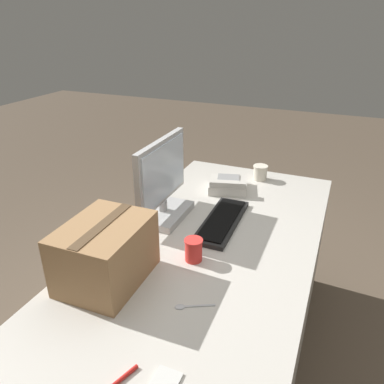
% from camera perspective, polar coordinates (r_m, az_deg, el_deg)
% --- Properties ---
extents(ground_plane, '(12.00, 12.00, 0.00)m').
position_cam_1_polar(ground_plane, '(2.18, 2.35, -24.25)').
color(ground_plane, brown).
extents(office_desk, '(1.80, 0.90, 0.75)m').
position_cam_1_polar(office_desk, '(1.91, 2.56, -16.90)').
color(office_desk, beige).
rests_on(office_desk, ground_plane).
extents(monitor, '(0.45, 0.22, 0.39)m').
position_cam_1_polar(monitor, '(1.79, -4.56, 0.96)').
color(monitor, '#B7B7B7').
rests_on(monitor, office_desk).
extents(keyboard, '(0.46, 0.16, 0.03)m').
position_cam_1_polar(keyboard, '(1.80, 4.60, -4.43)').
color(keyboard, black).
rests_on(keyboard, office_desk).
extents(desk_phone, '(0.25, 0.26, 0.08)m').
position_cam_1_polar(desk_phone, '(2.14, 5.50, 1.08)').
color(desk_phone, beige).
rests_on(desk_phone, office_desk).
extents(paper_cup_left, '(0.08, 0.08, 0.10)m').
position_cam_1_polar(paper_cup_left, '(1.53, 0.24, -8.79)').
color(paper_cup_left, red).
rests_on(paper_cup_left, office_desk).
extents(paper_cup_right, '(0.09, 0.09, 0.09)m').
position_cam_1_polar(paper_cup_right, '(2.30, 10.34, 2.94)').
color(paper_cup_right, beige).
rests_on(paper_cup_right, office_desk).
extents(spoon, '(0.08, 0.13, 0.00)m').
position_cam_1_polar(spoon, '(1.34, -0.66, -17.04)').
color(spoon, '#B2B2B7').
rests_on(spoon, office_desk).
extents(cardboard_box, '(0.35, 0.27, 0.24)m').
position_cam_1_polar(cardboard_box, '(1.43, -13.04, -8.99)').
color(cardboard_box, '#9E754C').
rests_on(cardboard_box, office_desk).
extents(pen_marker, '(0.14, 0.06, 0.01)m').
position_cam_1_polar(pen_marker, '(1.15, -11.33, -26.56)').
color(pen_marker, red).
rests_on(pen_marker, office_desk).
extents(sticky_note_pad, '(0.07, 0.07, 0.01)m').
position_cam_1_polar(sticky_note_pad, '(1.15, -3.99, -26.68)').
color(sticky_note_pad, silver).
rests_on(sticky_note_pad, office_desk).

